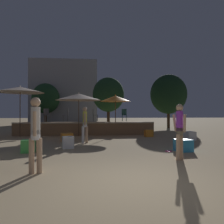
# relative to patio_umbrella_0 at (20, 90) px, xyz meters

# --- Properties ---
(ground_plane) EXTENTS (120.00, 120.00, 0.00)m
(ground_plane) POSITION_rel_patio_umbrella_0_xyz_m (5.18, -9.48, -2.91)
(ground_plane) COLOR tan
(wooden_deck) EXTENTS (9.19, 2.60, 0.86)m
(wooden_deck) POSITION_rel_patio_umbrella_0_xyz_m (3.98, 1.62, -2.51)
(wooden_deck) COLOR olive
(wooden_deck) RESTS_ON ground
(patio_umbrella_0) EXTENTS (2.90, 2.90, 3.17)m
(patio_umbrella_0) POSITION_rel_patio_umbrella_0_xyz_m (0.00, 0.00, 0.00)
(patio_umbrella_0) COLOR brown
(patio_umbrella_0) RESTS_ON ground
(patio_umbrella_1) EXTENTS (2.92, 2.92, 2.79)m
(patio_umbrella_1) POSITION_rel_patio_umbrella_0_xyz_m (3.58, 0.15, -0.42)
(patio_umbrella_1) COLOR brown
(patio_umbrella_1) RESTS_ON ground
(patio_umbrella_2) EXTENTS (2.01, 2.01, 2.69)m
(patio_umbrella_2) POSITION_rel_patio_umbrella_0_xyz_m (5.99, 0.42, -0.49)
(patio_umbrella_2) COLOR brown
(patio_umbrella_2) RESTS_ON ground
(cube_seat_0) EXTENTS (0.54, 0.54, 0.49)m
(cube_seat_0) POSITION_rel_patio_umbrella_0_xyz_m (3.40, -4.77, -2.66)
(cube_seat_0) COLOR white
(cube_seat_0) RESTS_ON ground
(cube_seat_1) EXTENTS (0.58, 0.58, 0.46)m
(cube_seat_1) POSITION_rel_patio_umbrella_0_xyz_m (9.66, -2.68, -2.68)
(cube_seat_1) COLOR white
(cube_seat_1) RESTS_ON ground
(cube_seat_2) EXTENTS (0.51, 0.51, 0.47)m
(cube_seat_2) POSITION_rel_patio_umbrella_0_xyz_m (2.04, -5.58, -2.67)
(cube_seat_2) COLOR #4CC651
(cube_seat_2) RESTS_ON ground
(cube_seat_3) EXTENTS (0.69, 0.69, 0.42)m
(cube_seat_3) POSITION_rel_patio_umbrella_0_xyz_m (3.13, -2.62, -2.69)
(cube_seat_3) COLOR orange
(cube_seat_3) RESTS_ON ground
(cube_seat_4) EXTENTS (0.64, 0.64, 0.45)m
(cube_seat_4) POSITION_rel_patio_umbrella_0_xyz_m (7.87, -5.92, -2.68)
(cube_seat_4) COLOR #2D9EDB
(cube_seat_4) RESTS_ON ground
(cube_seat_5) EXTENTS (0.48, 0.48, 0.42)m
(cube_seat_5) POSITION_rel_patio_umbrella_0_xyz_m (7.92, -0.75, -2.70)
(cube_seat_5) COLOR orange
(cube_seat_5) RESTS_ON ground
(person_0) EXTENTS (0.31, 0.55, 1.84)m
(person_0) POSITION_rel_patio_umbrella_0_xyz_m (3.01, -8.53, -1.88)
(person_0) COLOR tan
(person_0) RESTS_ON ground
(person_1) EXTENTS (0.30, 0.51, 1.76)m
(person_1) POSITION_rel_patio_umbrella_0_xyz_m (4.06, -3.26, -1.94)
(person_1) COLOR white
(person_1) RESTS_ON ground
(person_3) EXTENTS (0.35, 0.42, 1.74)m
(person_3) POSITION_rel_patio_umbrella_0_xyz_m (7.11, -7.37, -1.96)
(person_3) COLOR tan
(person_3) RESTS_ON ground
(bistro_chair_0) EXTENTS (0.40, 0.40, 0.90)m
(bistro_chair_0) POSITION_rel_patio_umbrella_0_xyz_m (2.66, 1.73, -1.50)
(bistro_chair_0) COLOR #47474C
(bistro_chair_0) RESTS_ON wooden_deck
(bistro_chair_1) EXTENTS (0.40, 0.40, 0.90)m
(bistro_chair_1) POSITION_rel_patio_umbrella_0_xyz_m (6.81, 1.93, -1.50)
(bistro_chair_1) COLOR #1E4C47
(bistro_chair_1) RESTS_ON wooden_deck
(bistro_chair_2) EXTENTS (0.40, 0.40, 0.90)m
(bistro_chair_2) POSITION_rel_patio_umbrella_0_xyz_m (4.60, 2.10, -1.50)
(bistro_chair_2) COLOR #2D3338
(bistro_chair_2) RESTS_ON wooden_deck
(bistro_chair_3) EXTENTS (0.47, 0.47, 0.90)m
(bistro_chair_3) POSITION_rel_patio_umbrella_0_xyz_m (1.40, 1.03, -1.50)
(bistro_chair_3) COLOR #47474C
(bistro_chair_3) RESTS_ON wooden_deck
(frisbee_disc) EXTENTS (0.25, 0.25, 0.03)m
(frisbee_disc) POSITION_rel_patio_umbrella_0_xyz_m (7.28, -5.93, -2.89)
(frisbee_disc) COLOR #E54C99
(frisbee_disc) RESTS_ON ground
(background_tree_0) EXTENTS (3.08, 3.08, 4.79)m
(background_tree_0) POSITION_rel_patio_umbrella_0_xyz_m (-0.67, 11.13, 0.19)
(background_tree_0) COLOR #3D2B1C
(background_tree_0) RESTS_ON ground
(background_tree_1) EXTENTS (3.50, 3.50, 5.23)m
(background_tree_1) POSITION_rel_patio_umbrella_0_xyz_m (11.92, 6.67, 0.39)
(background_tree_1) COLOR #3D2B1C
(background_tree_1) RESTS_ON ground
(background_tree_2) EXTENTS (2.96, 2.96, 4.82)m
(background_tree_2) POSITION_rel_patio_umbrella_0_xyz_m (6.01, 6.49, 0.27)
(background_tree_2) COLOR #3D2B1C
(background_tree_2) RESTS_ON ground
(distant_building) EXTENTS (8.18, 4.40, 8.05)m
(distant_building) POSITION_rel_patio_umbrella_0_xyz_m (1.04, 14.93, 1.12)
(distant_building) COLOR gray
(distant_building) RESTS_ON ground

